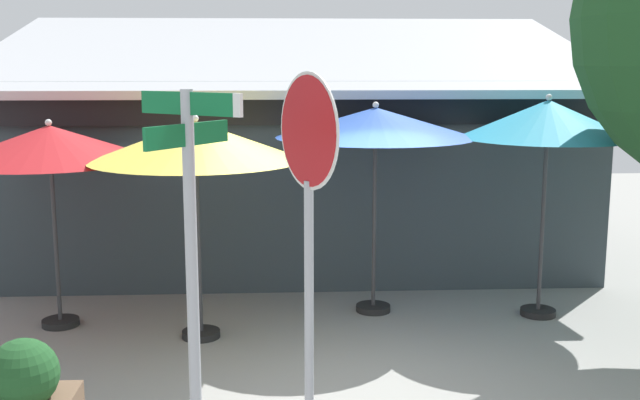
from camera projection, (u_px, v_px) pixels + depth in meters
ground_plane at (336, 379)px, 7.94m from camera, size 28.00×28.00×0.10m
cafe_building at (292, 162)px, 12.62m from camera, size 9.23×5.00×3.95m
street_sign_post at (192, 249)px, 5.61m from camera, size 0.76×0.71×2.97m
stop_sign at (309, 197)px, 5.61m from camera, size 0.39×0.76×3.09m
patio_umbrella_crimson_left at (50, 144)px, 9.01m from camera, size 2.34×2.34×2.50m
patio_umbrella_mustard_center at (196, 142)px, 8.60m from camera, size 2.38×2.38×2.58m
patio_umbrella_royal_blue_right at (375, 124)px, 9.52m from camera, size 2.47×2.47×2.67m
patio_umbrella_teal_far_right at (548, 121)px, 9.35m from camera, size 2.10×2.10×2.77m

